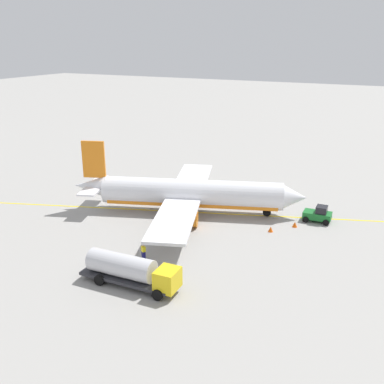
{
  "coord_description": "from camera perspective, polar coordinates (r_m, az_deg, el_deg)",
  "views": [
    {
      "loc": [
        25.88,
        -52.21,
        23.03
      ],
      "look_at": [
        0.0,
        0.0,
        3.0
      ],
      "focal_mm": 41.84,
      "sensor_mm": 36.0,
      "label": 1
    }
  ],
  "objects": [
    {
      "name": "safety_cone_nose",
      "position": [
        57.23,
        9.99,
        -4.68
      ],
      "size": [
        0.63,
        0.63,
        0.7
      ],
      "primitive_type": "cone",
      "color": "#F2590F",
      "rests_on": "ground"
    },
    {
      "name": "pushback_tug",
      "position": [
        61.54,
        15.79,
        -2.75
      ],
      "size": [
        3.68,
        2.43,
        2.2
      ],
      "color": "#196B28",
      "rests_on": "ground"
    },
    {
      "name": "refueling_worker",
      "position": [
        49.92,
        -6.21,
        -7.57
      ],
      "size": [
        0.63,
        0.59,
        1.71
      ],
      "color": "navy",
      "rests_on": "ground"
    },
    {
      "name": "safety_cone_wingtip",
      "position": [
        59.25,
        12.97,
        -4.04
      ],
      "size": [
        0.65,
        0.65,
        0.72
      ],
      "primitive_type": "cone",
      "color": "#F2590F",
      "rests_on": "ground"
    },
    {
      "name": "ground_plane",
      "position": [
        62.66,
        0.0,
        -2.6
      ],
      "size": [
        400.0,
        400.0,
        0.0
      ],
      "primitive_type": "plane",
      "color": "#9E9B96"
    },
    {
      "name": "airplane",
      "position": [
        61.78,
        -0.45,
        -0.24
      ],
      "size": [
        31.75,
        31.18,
        9.76
      ],
      "color": "white",
      "rests_on": "ground"
    },
    {
      "name": "taxi_line_marking",
      "position": [
        62.65,
        0.0,
        -2.59
      ],
      "size": [
        65.16,
        22.41,
        0.01
      ],
      "primitive_type": "cube",
      "rotation": [
        0.0,
        0.0,
        0.33
      ],
      "color": "yellow",
      "rests_on": "ground"
    },
    {
      "name": "fuel_tanker",
      "position": [
        44.55,
        -7.85,
        -9.79
      ],
      "size": [
        10.44,
        3.1,
        3.15
      ],
      "color": "#2D2D33",
      "rests_on": "ground"
    }
  ]
}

